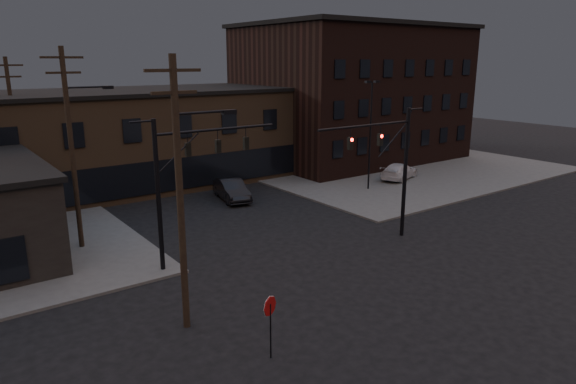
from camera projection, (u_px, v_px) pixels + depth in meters
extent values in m
plane|color=black|center=(382.00, 285.00, 25.27)|extent=(140.00, 140.00, 0.00)
cube|color=#474744|center=(375.00, 163.00, 55.02)|extent=(30.00, 30.00, 0.15)
cube|color=brown|center=(155.00, 137.00, 46.12)|extent=(40.00, 12.00, 8.00)
cube|color=black|center=(351.00, 95.00, 56.41)|extent=(22.00, 16.00, 14.00)
cylinder|color=black|center=(405.00, 173.00, 31.50)|extent=(0.24, 0.24, 8.00)
cylinder|color=black|center=(366.00, 126.00, 28.70)|extent=(7.00, 0.14, 0.14)
cube|color=#FF140C|center=(380.00, 140.00, 29.59)|extent=(0.28, 0.22, 0.70)
cube|color=#FF140C|center=(350.00, 144.00, 28.25)|extent=(0.28, 0.22, 0.70)
cylinder|color=black|center=(158.00, 198.00, 25.93)|extent=(0.24, 0.24, 8.00)
cylinder|color=black|center=(217.00, 129.00, 27.13)|extent=(7.00, 0.14, 0.14)
cube|color=black|center=(188.00, 150.00, 26.35)|extent=(0.28, 0.22, 0.70)
cube|color=black|center=(218.00, 146.00, 27.36)|extent=(0.28, 0.22, 0.70)
cube|color=black|center=(246.00, 143.00, 28.36)|extent=(0.28, 0.22, 0.70)
cylinder|color=black|center=(271.00, 331.00, 18.85)|extent=(0.06, 0.06, 2.20)
cylinder|color=maroon|center=(270.00, 306.00, 18.61)|extent=(0.72, 0.33, 0.76)
cylinder|color=black|center=(180.00, 199.00, 20.01)|extent=(0.28, 0.28, 11.00)
cube|color=black|center=(173.00, 70.00, 18.78)|extent=(2.20, 0.12, 0.12)
cube|color=black|center=(174.00, 92.00, 18.98)|extent=(1.80, 0.12, 0.12)
cube|color=black|center=(229.00, 112.00, 20.51)|extent=(0.60, 0.25, 0.18)
cylinder|color=black|center=(72.00, 152.00, 28.74)|extent=(0.28, 0.28, 11.50)
cube|color=black|center=(62.00, 57.00, 27.45)|extent=(2.20, 0.12, 0.12)
cube|color=black|center=(63.00, 73.00, 27.65)|extent=(1.80, 0.12, 0.12)
cube|color=black|center=(108.00, 87.00, 29.18)|extent=(0.60, 0.25, 0.18)
cylinder|color=black|center=(15.00, 134.00, 37.59)|extent=(0.28, 0.28, 11.00)
cube|color=black|center=(6.00, 65.00, 36.37)|extent=(2.20, 0.12, 0.12)
cube|color=black|center=(8.00, 77.00, 36.57)|extent=(1.80, 0.12, 0.12)
cylinder|color=black|center=(370.00, 138.00, 42.52)|extent=(0.14, 0.14, 9.00)
cube|color=black|center=(368.00, 82.00, 41.09)|extent=(0.50, 0.28, 0.18)
cube|color=black|center=(377.00, 82.00, 41.66)|extent=(0.50, 0.28, 0.18)
cylinder|color=black|center=(377.00, 126.00, 49.86)|extent=(0.14, 0.14, 9.00)
cube|color=black|center=(376.00, 79.00, 48.43)|extent=(0.50, 0.28, 0.18)
cube|color=black|center=(383.00, 78.00, 49.00)|extent=(0.50, 0.28, 0.18)
imported|color=black|center=(338.00, 157.00, 52.92)|extent=(5.38, 3.91, 1.70)
imported|color=silver|center=(399.00, 171.00, 47.05)|extent=(5.35, 3.54, 1.44)
imported|color=black|center=(232.00, 190.00, 40.49)|extent=(2.78, 5.25, 1.65)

